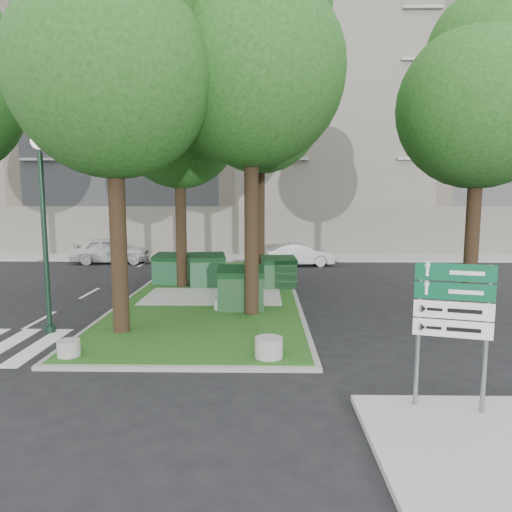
{
  "coord_description": "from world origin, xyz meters",
  "views": [
    {
      "loc": [
        2.39,
        -9.55,
        3.73
      ],
      "look_at": [
        2.15,
        4.03,
        2.0
      ],
      "focal_mm": 32.0,
      "sensor_mm": 36.0,
      "label": 1
    }
  ],
  "objects_px": {
    "tree_median_near_left": "(116,56)",
    "bollard_right": "(269,347)",
    "tree_street_right": "(483,91)",
    "dumpster_c": "(241,289)",
    "dumpster_d": "(279,272)",
    "street_lamp": "(43,210)",
    "dumpster_a": "(171,269)",
    "tree_median_far": "(262,97)",
    "car_white": "(111,250)",
    "dumpster_b": "(207,270)",
    "bollard_mid": "(222,304)",
    "car_silver": "(299,255)",
    "tree_median_near_right": "(254,53)",
    "litter_bin": "(280,264)",
    "bollard_left": "(69,348)",
    "directional_sign": "(453,313)",
    "tree_median_mid": "(181,116)"
  },
  "relations": [
    {
      "from": "tree_median_near_left",
      "to": "bollard_right",
      "type": "bearing_deg",
      "value": -27.74
    },
    {
      "from": "tree_street_right",
      "to": "dumpster_c",
      "type": "xyz_separation_m",
      "value": [
        -7.45,
        0.01,
        -6.19
      ]
    },
    {
      "from": "bollard_right",
      "to": "dumpster_d",
      "type": "bearing_deg",
      "value": 86.56
    },
    {
      "from": "dumpster_c",
      "to": "street_lamp",
      "type": "relative_size",
      "value": 0.28
    },
    {
      "from": "dumpster_a",
      "to": "tree_median_near_left",
      "type": "bearing_deg",
      "value": -80.1
    },
    {
      "from": "tree_median_far",
      "to": "car_white",
      "type": "xyz_separation_m",
      "value": [
        -8.7,
        4.3,
        -7.57
      ]
    },
    {
      "from": "dumpster_b",
      "to": "dumpster_c",
      "type": "distance_m",
      "value": 4.25
    },
    {
      "from": "dumpster_c",
      "to": "bollard_mid",
      "type": "height_order",
      "value": "dumpster_c"
    },
    {
      "from": "street_lamp",
      "to": "car_silver",
      "type": "distance_m",
      "value": 15.29
    },
    {
      "from": "tree_median_near_right",
      "to": "street_lamp",
      "type": "xyz_separation_m",
      "value": [
        -5.68,
        -1.83,
        -4.56
      ]
    },
    {
      "from": "dumpster_a",
      "to": "dumpster_b",
      "type": "xyz_separation_m",
      "value": [
        1.6,
        -0.48,
        0.03
      ]
    },
    {
      "from": "tree_median_near_right",
      "to": "dumpster_b",
      "type": "relative_size",
      "value": 7.02
    },
    {
      "from": "bollard_right",
      "to": "dumpster_c",
      "type": "bearing_deg",
      "value": 100.71
    },
    {
      "from": "tree_street_right",
      "to": "litter_bin",
      "type": "height_order",
      "value": "tree_street_right"
    },
    {
      "from": "tree_street_right",
      "to": "bollard_left",
      "type": "xyz_separation_m",
      "value": [
        -11.19,
        -4.56,
        -6.68
      ]
    },
    {
      "from": "dumpster_a",
      "to": "directional_sign",
      "type": "distance_m",
      "value": 13.57
    },
    {
      "from": "tree_median_near_right",
      "to": "dumpster_b",
      "type": "height_order",
      "value": "tree_median_near_right"
    },
    {
      "from": "dumpster_b",
      "to": "dumpster_c",
      "type": "height_order",
      "value": "dumpster_c"
    },
    {
      "from": "dumpster_a",
      "to": "dumpster_d",
      "type": "relative_size",
      "value": 1.03
    },
    {
      "from": "tree_median_far",
      "to": "tree_street_right",
      "type": "distance_m",
      "value": 9.85
    },
    {
      "from": "tree_median_near_right",
      "to": "litter_bin",
      "type": "distance_m",
      "value": 11.54
    },
    {
      "from": "dumpster_d",
      "to": "car_white",
      "type": "distance_m",
      "value": 12.09
    },
    {
      "from": "bollard_mid",
      "to": "tree_median_far",
      "type": "bearing_deg",
      "value": 79.73
    },
    {
      "from": "litter_bin",
      "to": "tree_median_mid",
      "type": "bearing_deg",
      "value": -134.58
    },
    {
      "from": "dumpster_c",
      "to": "street_lamp",
      "type": "distance_m",
      "value": 6.31
    },
    {
      "from": "dumpster_a",
      "to": "dumpster_d",
      "type": "xyz_separation_m",
      "value": [
        4.56,
        -0.72,
        -0.01
      ]
    },
    {
      "from": "dumpster_c",
      "to": "bollard_left",
      "type": "height_order",
      "value": "dumpster_c"
    },
    {
      "from": "bollard_mid",
      "to": "litter_bin",
      "type": "relative_size",
      "value": 0.78
    },
    {
      "from": "tree_street_right",
      "to": "tree_median_mid",
      "type": "bearing_deg",
      "value": 158.2
    },
    {
      "from": "tree_median_near_left",
      "to": "tree_median_far",
      "type": "distance_m",
      "value": 10.24
    },
    {
      "from": "bollard_mid",
      "to": "directional_sign",
      "type": "bearing_deg",
      "value": -56.91
    },
    {
      "from": "tree_median_far",
      "to": "street_lamp",
      "type": "distance_m",
      "value": 12.07
    },
    {
      "from": "tree_median_mid",
      "to": "street_lamp",
      "type": "bearing_deg",
      "value": -112.96
    },
    {
      "from": "litter_bin",
      "to": "tree_median_far",
      "type": "bearing_deg",
      "value": -127.88
    },
    {
      "from": "dumpster_d",
      "to": "dumpster_b",
      "type": "bearing_deg",
      "value": 167.95
    },
    {
      "from": "dumpster_c",
      "to": "bollard_mid",
      "type": "distance_m",
      "value": 0.8
    },
    {
      "from": "tree_street_right",
      "to": "street_lamp",
      "type": "relative_size",
      "value": 1.85
    },
    {
      "from": "dumpster_a",
      "to": "car_silver",
      "type": "bearing_deg",
      "value": 54.24
    },
    {
      "from": "street_lamp",
      "to": "directional_sign",
      "type": "relative_size",
      "value": 2.15
    },
    {
      "from": "tree_median_near_right",
      "to": "dumpster_c",
      "type": "xyz_separation_m",
      "value": [
        -0.45,
        0.51,
        -7.19
      ]
    },
    {
      "from": "car_white",
      "to": "tree_median_mid",
      "type": "bearing_deg",
      "value": -148.53
    },
    {
      "from": "tree_median_near_right",
      "to": "dumpster_a",
      "type": "bearing_deg",
      "value": 126.5
    },
    {
      "from": "street_lamp",
      "to": "dumpster_b",
      "type": "bearing_deg",
      "value": 59.96
    },
    {
      "from": "tree_street_right",
      "to": "car_silver",
      "type": "bearing_deg",
      "value": 114.51
    },
    {
      "from": "tree_street_right",
      "to": "dumpster_c",
      "type": "relative_size",
      "value": 6.53
    },
    {
      "from": "tree_median_mid",
      "to": "tree_median_far",
      "type": "xyz_separation_m",
      "value": [
        3.2,
        3.0,
        1.34
      ]
    },
    {
      "from": "tree_median_near_right",
      "to": "tree_median_mid",
      "type": "height_order",
      "value": "tree_median_near_right"
    },
    {
      "from": "bollard_mid",
      "to": "directional_sign",
      "type": "height_order",
      "value": "directional_sign"
    },
    {
      "from": "dumpster_d",
      "to": "litter_bin",
      "type": "xyz_separation_m",
      "value": [
        0.2,
        4.46,
        -0.29
      ]
    },
    {
      "from": "dumpster_c",
      "to": "directional_sign",
      "type": "distance_m",
      "value": 8.15
    }
  ]
}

